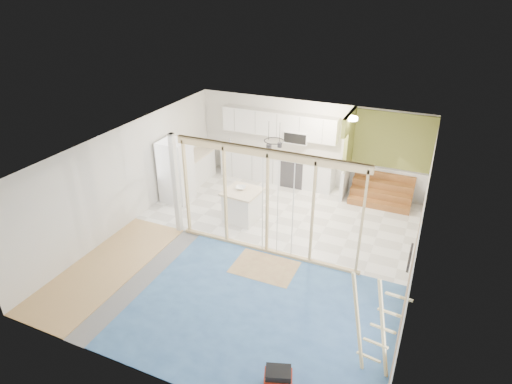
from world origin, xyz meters
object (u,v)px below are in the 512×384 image
at_px(fridge, 176,171).
at_px(island, 242,206).
at_px(ladder, 374,327).
at_px(toolbox, 278,380).

bearing_deg(fridge, island, -8.80).
bearing_deg(ladder, island, 157.68).
bearing_deg(ladder, fridge, 167.54).
bearing_deg(toolbox, island, 102.40).
bearing_deg(toolbox, fridge, 116.88).
bearing_deg(island, fridge, 176.93).
xyz_separation_m(fridge, ladder, (6.14, -3.82, 0.01)).
xyz_separation_m(island, ladder, (3.95, -3.52, 0.47)).
relative_size(toolbox, ladder, 0.29).
xyz_separation_m(fridge, toolbox, (4.93, -4.80, -0.71)).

